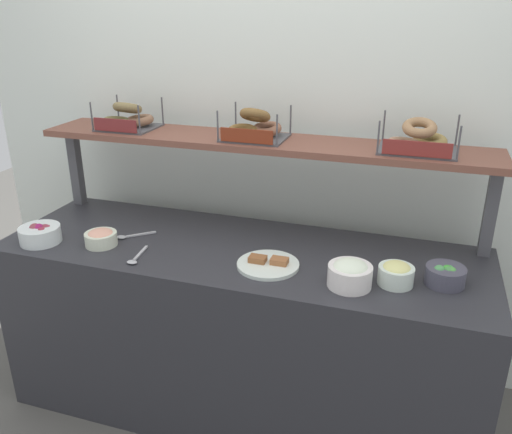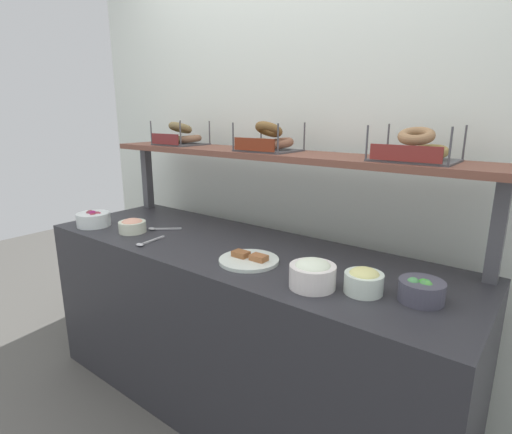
{
  "view_description": "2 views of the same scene",
  "coord_description": "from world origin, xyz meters",
  "px_view_note": "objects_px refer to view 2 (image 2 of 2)",
  "views": [
    {
      "loc": [
        0.71,
        -1.97,
        1.85
      ],
      "look_at": [
        0.07,
        0.01,
        1.01
      ],
      "focal_mm": 36.94,
      "sensor_mm": 36.0,
      "label": 1
    },
    {
      "loc": [
        1.17,
        -1.38,
        1.47
      ],
      "look_at": [
        0.08,
        0.04,
        1.0
      ],
      "focal_mm": 28.23,
      "sensor_mm": 36.0,
      "label": 2
    }
  ],
  "objects_px": {
    "bowl_egg_salad": "(364,281)",
    "bowl_beet_salad": "(94,219)",
    "bagel_basket_poppy": "(180,137)",
    "bowl_veggie_mix": "(421,290)",
    "serving_plate_white": "(249,260)",
    "bagel_basket_everything": "(414,150)",
    "bowl_lox_spread": "(132,226)",
    "serving_spoon_near_plate": "(146,242)",
    "bowl_cream_cheese": "(313,273)",
    "serving_spoon_by_edge": "(159,229)",
    "bagel_basket_cinnamon_raisin": "(268,141)"
  },
  "relations": [
    {
      "from": "bowl_egg_salad",
      "to": "bagel_basket_everything",
      "type": "height_order",
      "value": "bagel_basket_everything"
    },
    {
      "from": "bowl_cream_cheese",
      "to": "serving_spoon_by_edge",
      "type": "bearing_deg",
      "value": 172.43
    },
    {
      "from": "bowl_egg_salad",
      "to": "bagel_basket_poppy",
      "type": "xyz_separation_m",
      "value": [
        -1.35,
        0.38,
        0.43
      ]
    },
    {
      "from": "bowl_lox_spread",
      "to": "serving_plate_white",
      "type": "relative_size",
      "value": 0.55
    },
    {
      "from": "bowl_veggie_mix",
      "to": "bagel_basket_poppy",
      "type": "distance_m",
      "value": 1.62
    },
    {
      "from": "bowl_egg_salad",
      "to": "serving_spoon_near_plate",
      "type": "bearing_deg",
      "value": -173.17
    },
    {
      "from": "bowl_lox_spread",
      "to": "bagel_basket_poppy",
      "type": "relative_size",
      "value": 0.51
    },
    {
      "from": "serving_spoon_by_edge",
      "to": "bagel_basket_cinnamon_raisin",
      "type": "height_order",
      "value": "bagel_basket_cinnamon_raisin"
    },
    {
      "from": "serving_spoon_near_plate",
      "to": "bowl_cream_cheese",
      "type": "bearing_deg",
      "value": 3.63
    },
    {
      "from": "bowl_egg_salad",
      "to": "bagel_basket_poppy",
      "type": "relative_size",
      "value": 0.49
    },
    {
      "from": "serving_spoon_by_edge",
      "to": "bagel_basket_poppy",
      "type": "height_order",
      "value": "bagel_basket_poppy"
    },
    {
      "from": "bagel_basket_poppy",
      "to": "bagel_basket_everything",
      "type": "height_order",
      "value": "same"
    },
    {
      "from": "bagel_basket_poppy",
      "to": "bagel_basket_cinnamon_raisin",
      "type": "bearing_deg",
      "value": -0.83
    },
    {
      "from": "bowl_beet_salad",
      "to": "bowl_lox_spread",
      "type": "bearing_deg",
      "value": 11.64
    },
    {
      "from": "bagel_basket_everything",
      "to": "bowl_beet_salad",
      "type": "bearing_deg",
      "value": -162.97
    },
    {
      "from": "bowl_beet_salad",
      "to": "serving_plate_white",
      "type": "xyz_separation_m",
      "value": [
        1.04,
        0.09,
        -0.03
      ]
    },
    {
      "from": "bowl_cream_cheese",
      "to": "bowl_lox_spread",
      "type": "relative_size",
      "value": 1.19
    },
    {
      "from": "bagel_basket_poppy",
      "to": "bowl_cream_cheese",
      "type": "bearing_deg",
      "value": -21.0
    },
    {
      "from": "serving_plate_white",
      "to": "serving_spoon_near_plate",
      "type": "height_order",
      "value": "serving_plate_white"
    },
    {
      "from": "bowl_beet_salad",
      "to": "bagel_basket_everything",
      "type": "relative_size",
      "value": 0.58
    },
    {
      "from": "bagel_basket_cinnamon_raisin",
      "to": "bowl_veggie_mix",
      "type": "bearing_deg",
      "value": -20.0
    },
    {
      "from": "bowl_veggie_mix",
      "to": "bowl_egg_salad",
      "type": "height_order",
      "value": "bowl_egg_salad"
    },
    {
      "from": "bagel_basket_everything",
      "to": "serving_spoon_near_plate",
      "type": "bearing_deg",
      "value": -154.83
    },
    {
      "from": "serving_spoon_near_plate",
      "to": "bowl_veggie_mix",
      "type": "bearing_deg",
      "value": 8.44
    },
    {
      "from": "bowl_egg_salad",
      "to": "bowl_beet_salad",
      "type": "bearing_deg",
      "value": -176.2
    },
    {
      "from": "bowl_lox_spread",
      "to": "serving_spoon_near_plate",
      "type": "xyz_separation_m",
      "value": [
        0.22,
        -0.08,
        -0.03
      ]
    },
    {
      "from": "bagel_basket_everything",
      "to": "bowl_lox_spread",
      "type": "bearing_deg",
      "value": -161.85
    },
    {
      "from": "bagel_basket_everything",
      "to": "bagel_basket_poppy",
      "type": "bearing_deg",
      "value": 179.73
    },
    {
      "from": "bowl_beet_salad",
      "to": "serving_spoon_near_plate",
      "type": "xyz_separation_m",
      "value": [
        0.5,
        -0.02,
        -0.03
      ]
    },
    {
      "from": "bowl_egg_salad",
      "to": "bagel_basket_everything",
      "type": "bearing_deg",
      "value": 87.41
    },
    {
      "from": "bowl_beet_salad",
      "to": "serving_plate_white",
      "type": "height_order",
      "value": "bowl_beet_salad"
    },
    {
      "from": "bowl_veggie_mix",
      "to": "bowl_beet_salad",
      "type": "distance_m",
      "value": 1.74
    },
    {
      "from": "bowl_veggie_mix",
      "to": "bagel_basket_poppy",
      "type": "xyz_separation_m",
      "value": [
        -1.53,
        0.33,
        0.44
      ]
    },
    {
      "from": "bowl_cream_cheese",
      "to": "serving_spoon_by_edge",
      "type": "distance_m",
      "value": 1.04
    },
    {
      "from": "bowl_cream_cheese",
      "to": "bagel_basket_cinnamon_raisin",
      "type": "distance_m",
      "value": 0.81
    },
    {
      "from": "bowl_egg_salad",
      "to": "bowl_cream_cheese",
      "type": "height_order",
      "value": "bowl_cream_cheese"
    },
    {
      "from": "bagel_basket_cinnamon_raisin",
      "to": "serving_spoon_near_plate",
      "type": "bearing_deg",
      "value": -125.93
    },
    {
      "from": "bowl_beet_salad",
      "to": "serving_spoon_by_edge",
      "type": "bearing_deg",
      "value": 25.58
    },
    {
      "from": "serving_spoon_near_plate",
      "to": "serving_plate_white",
      "type": "bearing_deg",
      "value": 11.76
    },
    {
      "from": "serving_plate_white",
      "to": "bagel_basket_cinnamon_raisin",
      "type": "relative_size",
      "value": 0.91
    },
    {
      "from": "bagel_basket_poppy",
      "to": "bagel_basket_cinnamon_raisin",
      "type": "xyz_separation_m",
      "value": [
        0.66,
        -0.01,
        0.0
      ]
    },
    {
      "from": "bagel_basket_poppy",
      "to": "bagel_basket_everything",
      "type": "distance_m",
      "value": 1.36
    },
    {
      "from": "bagel_basket_poppy",
      "to": "serving_spoon_by_edge",
      "type": "bearing_deg",
      "value": -64.44
    },
    {
      "from": "bowl_veggie_mix",
      "to": "serving_plate_white",
      "type": "height_order",
      "value": "bowl_veggie_mix"
    },
    {
      "from": "bowl_egg_salad",
      "to": "bagel_basket_cinnamon_raisin",
      "type": "height_order",
      "value": "bagel_basket_cinnamon_raisin"
    },
    {
      "from": "serving_spoon_near_plate",
      "to": "serving_spoon_by_edge",
      "type": "xyz_separation_m",
      "value": [
        -0.14,
        0.19,
        0.0
      ]
    },
    {
      "from": "serving_plate_white",
      "to": "bagel_basket_cinnamon_raisin",
      "type": "bearing_deg",
      "value": 115.59
    },
    {
      "from": "bagel_basket_cinnamon_raisin",
      "to": "bagel_basket_everything",
      "type": "relative_size",
      "value": 0.9
    },
    {
      "from": "bowl_veggie_mix",
      "to": "bowl_beet_salad",
      "type": "relative_size",
      "value": 0.83
    },
    {
      "from": "bowl_veggie_mix",
      "to": "serving_spoon_near_plate",
      "type": "distance_m",
      "value": 1.25
    }
  ]
}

